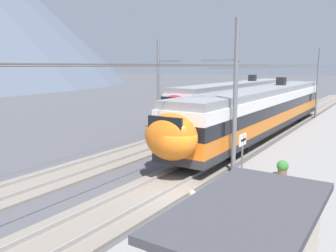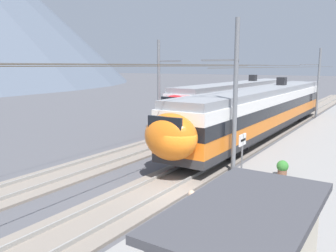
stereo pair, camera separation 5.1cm
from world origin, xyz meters
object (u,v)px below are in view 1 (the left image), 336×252
(catenary_mast_far_side, at_px, (160,86))
(handbag_beside_passenger, at_px, (201,226))
(train_far_track, at_px, (237,98))
(catenary_mast_mid, at_px, (233,94))
(handbag_near_sign, at_px, (246,182))
(train_near_platform, at_px, (264,108))
(potted_plant_platform_edge, at_px, (283,167))
(platform_sign, at_px, (242,148))
(catenary_mast_east, at_px, (316,82))
(passenger_walking, at_px, (192,214))

(catenary_mast_far_side, xyz_separation_m, handbag_beside_passenger, (-13.38, -10.69, -3.52))
(train_far_track, relative_size, catenary_mast_far_side, 0.60)
(catenary_mast_mid, distance_m, handbag_beside_passenger, 8.47)
(handbag_beside_passenger, height_order, handbag_near_sign, handbag_near_sign)
(train_near_platform, height_order, potted_plant_platform_edge, train_near_platform)
(catenary_mast_mid, relative_size, handbag_near_sign, 100.83)
(train_far_track, height_order, catenary_mast_mid, catenary_mast_mid)
(catenary_mast_mid, xyz_separation_m, potted_plant_platform_edge, (-0.10, -2.72, -3.41))
(train_far_track, bearing_deg, potted_plant_platform_edge, -152.08)
(catenary_mast_mid, xyz_separation_m, platform_sign, (-2.64, -1.60, -2.10))
(train_near_platform, distance_m, platform_sign, 13.61)
(train_far_track, bearing_deg, catenary_mast_far_side, 171.76)
(train_far_track, relative_size, handbag_near_sign, 60.69)
(catenary_mast_east, height_order, handbag_near_sign, catenary_mast_east)
(platform_sign, bearing_deg, catenary_mast_mid, 31.27)
(handbag_near_sign, bearing_deg, catenary_mast_far_side, 50.80)
(train_near_platform, relative_size, catenary_mast_east, 0.66)
(platform_sign, relative_size, potted_plant_platform_edge, 3.09)
(passenger_walking, bearing_deg, potted_plant_platform_edge, -3.38)
(platform_sign, bearing_deg, train_far_track, 22.34)
(potted_plant_platform_edge, bearing_deg, catenary_mast_east, 6.84)
(catenary_mast_far_side, bearing_deg, catenary_mast_east, -27.43)
(catenary_mast_far_side, height_order, handbag_beside_passenger, catenary_mast_far_side)
(passenger_walking, bearing_deg, train_far_track, 19.14)
(train_near_platform, height_order, train_far_track, same)
(catenary_mast_east, bearing_deg, catenary_mast_far_side, 152.57)
(train_near_platform, bearing_deg, potted_plant_platform_edge, -157.49)
(platform_sign, bearing_deg, potted_plant_platform_edge, -23.73)
(handbag_near_sign, bearing_deg, platform_sign, 137.36)
(handbag_near_sign, bearing_deg, potted_plant_platform_edge, -21.89)
(train_near_platform, height_order, platform_sign, train_near_platform)
(train_far_track, relative_size, potted_plant_platform_edge, 35.02)
(catenary_mast_far_side, bearing_deg, passenger_walking, -142.77)
(train_near_platform, bearing_deg, catenary_mast_far_side, 123.18)
(train_far_track, distance_m, catenary_mast_far_side, 12.25)
(platform_sign, relative_size, handbag_beside_passenger, 5.56)
(train_far_track, distance_m, catenary_mast_east, 8.44)
(passenger_walking, bearing_deg, handbag_near_sign, 4.55)
(train_near_platform, distance_m, potted_plant_platform_edge, 11.64)
(catenary_mast_mid, bearing_deg, train_far_track, 20.92)
(platform_sign, distance_m, potted_plant_platform_edge, 3.06)
(train_near_platform, relative_size, platform_sign, 12.38)
(train_near_platform, xyz_separation_m, train_far_track, (7.47, 5.19, -0.00))
(handbag_beside_passenger, height_order, potted_plant_platform_edge, potted_plant_platform_edge)
(train_far_track, xyz_separation_m, handbag_beside_passenger, (-25.37, -8.95, -1.78))
(catenary_mast_far_side, relative_size, potted_plant_platform_edge, 58.18)
(handbag_near_sign, bearing_deg, catenary_mast_east, 4.06)
(catenary_mast_mid, bearing_deg, train_near_platform, 9.15)
(catenary_mast_east, height_order, passenger_walking, catenary_mast_east)
(catenary_mast_mid, xyz_separation_m, passenger_walking, (-8.27, -2.24, -2.89))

